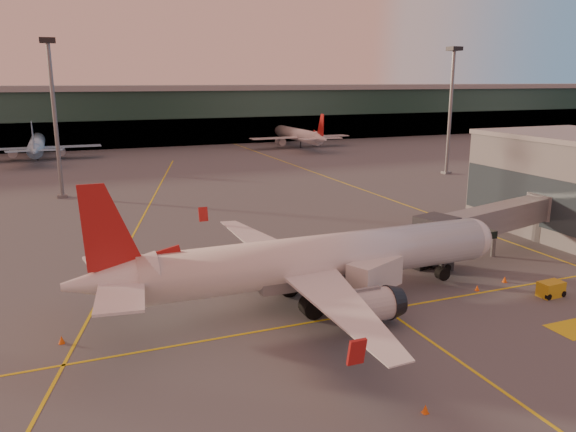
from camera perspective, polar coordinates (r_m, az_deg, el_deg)
name	(u,v)px	position (r m, az deg, el deg)	size (l,w,h in m)	color
ground	(363,344)	(43.20, 7.59, -12.79)	(600.00, 600.00, 0.00)	#4C4F54
taxi_markings	(161,219)	(81.15, -12.78, -0.33)	(100.12, 173.00, 0.01)	yellow
terminal	(128,116)	(176.60, -15.92, 9.78)	(400.00, 20.00, 17.60)	#19382D
mast_west_near	(54,107)	(99.51, -22.69, 10.16)	(2.40, 2.40, 25.60)	slate
mast_east_near	(451,101)	(121.17, 16.22, 11.11)	(2.40, 2.40, 25.60)	slate
main_airplane	(309,262)	(48.63, 2.19, -4.68)	(39.32, 35.30, 11.90)	white
jet_bridge	(502,219)	(66.90, 20.92, -0.29)	(23.67, 8.99, 5.88)	slate
catering_truck	(375,280)	(49.45, 8.83, -6.40)	(5.77, 4.29, 4.11)	#B81A2F
gpu_cart	(551,289)	(56.62, 25.16, -6.75)	(2.42, 1.52, 1.38)	gold
pushback_tug	(424,261)	(60.89, 13.66, -4.43)	(3.41, 2.36, 1.60)	black
cone_nose	(505,279)	(58.78, 21.15, -6.02)	(0.47, 0.47, 0.60)	#EA590C
cone_tail	(62,340)	(46.06, -22.01, -11.58)	(0.48, 0.48, 0.62)	#EA590C
cone_wing_right	(425,409)	(35.93, 13.78, -18.50)	(0.43, 0.43, 0.55)	#EA590C
cone_wing_left	(240,246)	(65.88, -4.90, -3.02)	(0.49, 0.49, 0.63)	#EA590C
cone_fwd	(477,288)	(55.67, 18.66, -6.95)	(0.41, 0.41, 0.52)	#EA590C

